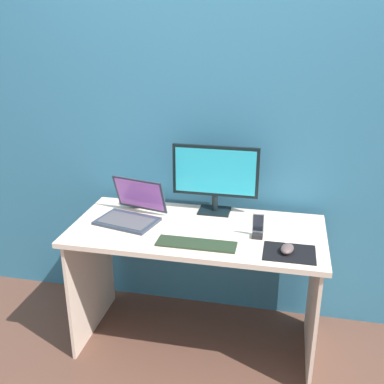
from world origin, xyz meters
TOP-DOWN VIEW (x-y plane):
  - ground_plane at (0.00, 0.00)m, footprint 8.00×8.00m
  - wall_back at (0.00, 0.42)m, footprint 6.00×0.04m
  - desk at (0.00, 0.00)m, footprint 1.36×0.65m
  - monitor at (0.06, 0.24)m, footprint 0.49×0.14m
  - laptop at (-0.38, 0.04)m, footprint 0.38×0.35m
  - fishbowl at (-0.41, 0.23)m, footprint 0.14×0.14m
  - keyboard_external at (0.03, -0.19)m, footprint 0.40×0.12m
  - mousepad at (0.49, -0.18)m, footprint 0.25×0.20m
  - mouse at (0.48, -0.17)m, footprint 0.08×0.11m
  - phone_in_dock at (0.33, -0.03)m, footprint 0.06×0.05m

SIDE VIEW (x-z plane):
  - ground_plane at x=0.00m, z-range 0.00..0.00m
  - desk at x=0.00m, z-range 0.21..0.95m
  - mousepad at x=0.49m, z-range 0.74..0.74m
  - keyboard_external at x=0.03m, z-range 0.74..0.75m
  - mouse at x=0.48m, z-range 0.74..0.78m
  - laptop at x=-0.38m, z-range 0.67..0.89m
  - phone_in_dock at x=0.33m, z-range 0.72..0.86m
  - fishbowl at x=-0.41m, z-range 0.73..0.88m
  - monitor at x=0.06m, z-range 0.76..1.16m
  - wall_back at x=0.00m, z-range 0.00..2.50m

